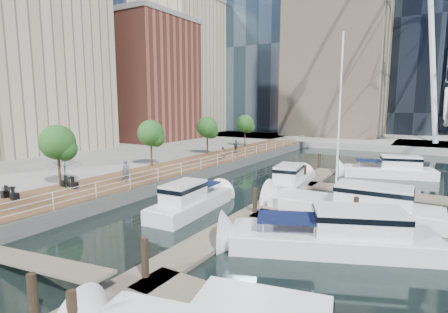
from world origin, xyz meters
name	(u,v)px	position (x,y,z in m)	size (l,w,h in m)	color
ground	(130,248)	(0.00, 0.00, 0.00)	(520.00, 520.00, 0.00)	black
boardwalk	(177,172)	(-9.00, 15.00, 0.50)	(6.00, 60.00, 1.00)	brown
seawall	(202,175)	(-6.00, 15.00, 0.50)	(0.25, 60.00, 1.00)	#595954
land_inland	(24,152)	(-36.00, 15.00, 0.50)	(48.00, 90.00, 1.00)	gray
land_far	(385,127)	(0.00, 102.00, 0.50)	(200.00, 114.00, 1.00)	gray
pier	(444,147)	(14.00, 52.00, 0.50)	(14.00, 12.00, 1.00)	gray
railing	(201,164)	(-6.10, 15.00, 1.52)	(0.10, 60.00, 1.05)	white
floating_docks	(341,212)	(7.97, 9.98, 0.49)	(16.00, 34.00, 2.60)	#6D6051
midrise_condos	(100,64)	(-33.57, 26.82, 13.42)	(19.00, 67.00, 28.00)	#BCAD8E
street_trees	(151,133)	(-11.40, 14.00, 4.29)	(2.60, 42.60, 4.60)	#3F2B1C
yacht_foreground	(332,250)	(8.68, 5.01, 0.00)	(2.91, 10.86, 2.15)	white
pedestrian_near	(126,171)	(-7.99, 7.40, 1.87)	(0.63, 0.42, 1.74)	#4C4C66
pedestrian_mid	(223,153)	(-7.42, 21.09, 1.74)	(0.71, 0.56, 1.47)	#86675D
pedestrian_far	(236,147)	(-8.57, 26.20, 1.86)	(1.01, 0.42, 1.72)	#343D42
moored_yachts	(352,215)	(8.39, 11.25, 0.00)	(20.53, 34.95, 11.50)	white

